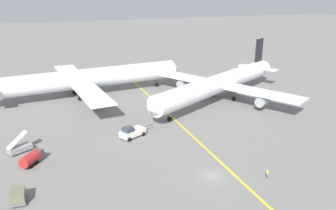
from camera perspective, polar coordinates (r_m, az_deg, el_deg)
ground_plane at (r=61.27m, az=7.44°, el=-11.53°), size 600.00×600.00×0.00m
taxiway_stripe at (r=70.55m, az=6.29°, el=-7.18°), size 1.27×120.00×0.01m
airliner_at_gate_left at (r=104.78m, az=-13.15°, el=4.23°), size 60.60×49.31×15.84m
airliner_being_pushed at (r=98.30m, az=8.30°, el=3.45°), size 51.76×44.19×15.14m
pushback_tug at (r=75.20m, az=-5.95°, el=-4.44°), size 8.48×5.16×2.89m
gse_stair_truck_yellow at (r=74.28m, az=-23.23°, el=-6.44°), size 4.90×3.98×4.06m
gse_container_dolly_flat at (r=58.17m, az=-23.43°, el=-13.53°), size 2.36×3.31×2.15m
gse_fuel_bowser_stubby at (r=68.50m, az=-21.44°, el=-8.07°), size 4.42×5.06×2.40m
ground_crew_wing_walker_right at (r=62.18m, az=16.03°, el=-10.83°), size 0.36×0.47×1.56m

